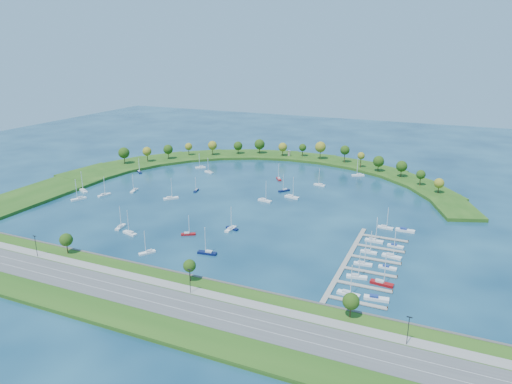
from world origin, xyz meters
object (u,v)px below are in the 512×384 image
at_px(dock_system, 362,264).
at_px(moored_boat_17, 104,194).
at_px(docked_boat_2, 357,276).
at_px(docked_boat_9, 395,246).
at_px(moored_boat_3, 292,197).
at_px(moored_boat_11, 79,198).
at_px(moored_boat_5, 147,252).
at_px(moored_boat_9, 320,184).
at_px(moored_boat_18, 232,228).
at_px(moored_boat_19, 134,190).
at_px(moored_boat_7, 121,226).
at_px(harbor_tower, 289,153).
at_px(moored_boat_14, 284,190).
at_px(moored_boat_12, 188,233).
at_px(moored_boat_16, 171,198).
at_px(docked_boat_5, 387,267).
at_px(moored_boat_8, 358,175).
at_px(docked_boat_0, 348,293).
at_px(moored_boat_20, 200,167).
at_px(docked_boat_11, 405,230).
at_px(docked_boat_4, 363,263).
at_px(moored_boat_6, 279,179).
at_px(docked_boat_7, 392,256).
at_px(moored_boat_4, 139,171).
at_px(docked_boat_6, 369,251).
at_px(moored_boat_0, 209,172).
at_px(docked_boat_1, 376,298).
at_px(docked_boat_8, 374,240).
at_px(moored_boat_10, 231,228).
at_px(moored_boat_21, 196,190).
at_px(moored_boat_1, 207,252).
at_px(docked_boat_3, 382,283).
at_px(moored_boat_13, 83,190).
at_px(moored_boat_2, 265,200).

xyz_separation_m(dock_system, moored_boat_17, (-171.16, 31.02, 0.57)).
relative_size(docked_boat_2, docked_boat_9, 1.61).
relative_size(moored_boat_3, docked_boat_2, 1.11).
bearing_deg(moored_boat_11, moored_boat_5, 87.43).
relative_size(moored_boat_9, moored_boat_18, 1.13).
relative_size(moored_boat_18, moored_boat_19, 0.89).
bearing_deg(moored_boat_11, moored_boat_7, 89.77).
bearing_deg(docked_boat_9, harbor_tower, 130.52).
xyz_separation_m(moored_boat_3, moored_boat_14, (-9.35, 11.21, -0.07)).
xyz_separation_m(moored_boat_12, moored_boat_14, (19.25, 88.59, 0.03)).
bearing_deg(moored_boat_12, moored_boat_16, 101.70).
bearing_deg(docked_boat_5, moored_boat_8, 109.99).
bearing_deg(docked_boat_0, moored_boat_20, 141.53).
distance_m(moored_boat_17, docked_boat_11, 184.40).
xyz_separation_m(moored_boat_11, docked_boat_4, (180.53, -18.80, -0.05)).
relative_size(moored_boat_6, docked_boat_7, 0.92).
bearing_deg(moored_boat_19, moored_boat_4, -160.45).
bearing_deg(moored_boat_20, moored_boat_17, 42.05).
xyz_separation_m(harbor_tower, moored_boat_16, (-30.69, -133.31, -3.26)).
xyz_separation_m(moored_boat_14, docked_boat_7, (79.64, -73.90, 0.03)).
xyz_separation_m(moored_boat_20, docked_boat_6, (149.99, -103.13, -0.02)).
relative_size(moored_boat_0, docked_boat_1, 1.18).
xyz_separation_m(moored_boat_12, docked_boat_9, (98.87, 27.24, -0.30)).
bearing_deg(moored_boat_5, docked_boat_8, 154.29).
relative_size(moored_boat_5, moored_boat_9, 0.95).
bearing_deg(moored_boat_5, moored_boat_14, -158.63).
distance_m(moored_boat_10, moored_boat_18, 1.44).
bearing_deg(docked_boat_2, moored_boat_9, 103.00).
bearing_deg(moored_boat_21, docked_boat_7, 57.16).
relative_size(moored_boat_1, docked_boat_1, 1.37).
height_order(moored_boat_1, moored_boat_21, moored_boat_1).
height_order(moored_boat_19, moored_boat_21, moored_boat_19).
xyz_separation_m(moored_boat_16, moored_boat_17, (-42.90, -11.37, -0.04)).
height_order(dock_system, moored_boat_7, moored_boat_7).
bearing_deg(docked_boat_0, moored_boat_6, 126.10).
distance_m(moored_boat_11, docked_boat_3, 193.89).
height_order(moored_boat_16, docked_boat_1, moored_boat_16).
bearing_deg(docked_boat_11, docked_boat_9, -94.45).
height_order(moored_boat_6, moored_boat_14, moored_boat_6).
bearing_deg(moored_boat_13, harbor_tower, -94.85).
bearing_deg(docked_boat_4, moored_boat_12, 175.03).
distance_m(moored_boat_2, moored_boat_7, 88.50).
relative_size(moored_boat_13, docked_boat_9, 1.75).
distance_m(moored_boat_20, docked_boat_9, 184.57).
height_order(harbor_tower, moored_boat_19, moored_boat_19).
height_order(docked_boat_1, docked_boat_11, docked_boat_11).
bearing_deg(moored_boat_14, docked_boat_9, 87.79).
bearing_deg(moored_boat_11, docked_boat_11, 124.53).
distance_m(docked_boat_2, docked_boat_6, 26.43).
bearing_deg(moored_boat_6, moored_boat_16, 111.88).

